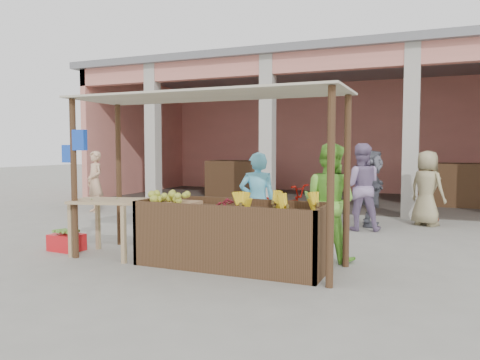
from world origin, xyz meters
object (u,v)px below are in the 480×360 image
at_px(side_table, 110,209).
at_px(red_crate, 67,242).
at_px(motorcycle, 276,209).
at_px(fruit_stall, 232,238).
at_px(vendor_green, 329,199).
at_px(vendor_blue, 257,199).

xyz_separation_m(side_table, red_crate, (-0.87, 0.02, -0.58)).
height_order(red_crate, motorcycle, motorcycle).
bearing_deg(side_table, fruit_stall, -10.40).
relative_size(vendor_green, motorcycle, 0.92).
height_order(side_table, motorcycle, motorcycle).
bearing_deg(red_crate, fruit_stall, 6.01).
relative_size(red_crate, vendor_blue, 0.30).
bearing_deg(side_table, red_crate, 164.15).
distance_m(side_table, motorcycle, 3.09).
bearing_deg(vendor_blue, fruit_stall, 69.74).
bearing_deg(side_table, vendor_blue, 15.28).
relative_size(side_table, vendor_blue, 0.72).
relative_size(fruit_stall, vendor_green, 1.45).
bearing_deg(vendor_blue, vendor_green, 156.31).
xyz_separation_m(side_table, motorcycle, (1.80, 2.50, -0.21)).
xyz_separation_m(fruit_stall, motorcycle, (-0.16, 2.35, 0.11)).
distance_m(side_table, vendor_green, 3.28).
relative_size(fruit_stall, motorcycle, 1.33).
height_order(fruit_stall, motorcycle, motorcycle).
height_order(side_table, vendor_blue, vendor_blue).
relative_size(fruit_stall, side_table, 2.16).
bearing_deg(fruit_stall, vendor_blue, 90.00).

